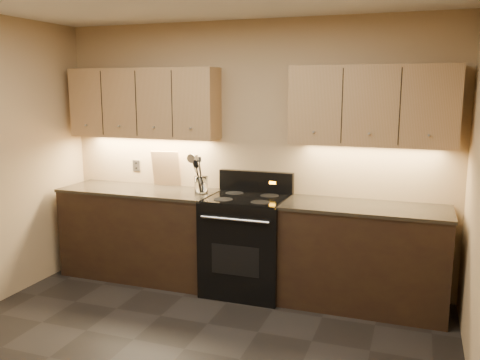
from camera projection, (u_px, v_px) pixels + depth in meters
name	position (u px, v px, depth m)	size (l,w,h in m)	color
wall_back	(250.00, 154.00, 5.07)	(4.00, 0.04, 2.60)	tan
counter_left	(141.00, 232.00, 5.30)	(1.62, 0.62, 0.93)	black
counter_right	(364.00, 256.00, 4.55)	(1.46, 0.62, 0.93)	black
stove	(247.00, 243.00, 4.89)	(0.76, 0.68, 1.14)	black
upper_cab_left	(144.00, 103.00, 5.20)	(1.60, 0.30, 0.70)	#AA8255
upper_cab_right	(372.00, 106.00, 4.45)	(1.44, 0.30, 0.70)	#AA8255
outlet_plate	(136.00, 166.00, 5.52)	(0.09, 0.01, 0.12)	#B2B5BA
utensil_crock	(201.00, 185.00, 5.02)	(0.17, 0.17, 0.16)	white
cutting_board	(166.00, 168.00, 5.35)	(0.30, 0.02, 0.38)	tan
black_spoon	(201.00, 175.00, 5.01)	(0.06, 0.06, 0.33)	black
black_turner	(202.00, 174.00, 4.98)	(0.08, 0.08, 0.36)	black
steel_spatula	(203.00, 172.00, 5.00)	(0.08, 0.08, 0.37)	silver
steel_skimmer	(203.00, 173.00, 4.98)	(0.09, 0.09, 0.37)	silver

